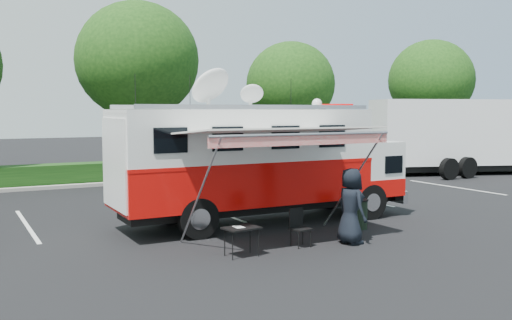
{
  "coord_description": "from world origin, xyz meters",
  "views": [
    {
      "loc": [
        -8.44,
        -15.17,
        3.46
      ],
      "look_at": [
        0.0,
        0.5,
        1.9
      ],
      "focal_mm": 40.0,
      "sensor_mm": 36.0,
      "label": 1
    }
  ],
  "objects": [
    {
      "name": "ground_plane",
      "position": [
        0.0,
        0.0,
        0.0
      ],
      "size": [
        120.0,
        120.0,
        0.0
      ],
      "primitive_type": "plane",
      "color": "black",
      "rests_on": "ground"
    },
    {
      "name": "back_border",
      "position": [
        1.14,
        12.9,
        5.0
      ],
      "size": [
        60.0,
        6.14,
        8.87
      ],
      "color": "#9E998E",
      "rests_on": "ground_plane"
    },
    {
      "name": "stall_lines",
      "position": [
        -0.5,
        3.0,
        0.0
      ],
      "size": [
        24.12,
        5.5,
        0.01
      ],
      "color": "silver",
      "rests_on": "ground_plane"
    },
    {
      "name": "command_truck",
      "position": [
        -0.08,
        -0.0,
        1.91
      ],
      "size": [
        9.29,
        2.56,
        4.46
      ],
      "color": "black",
      "rests_on": "ground_plane"
    },
    {
      "name": "awning",
      "position": [
        -0.91,
        -2.65,
        2.87
      ],
      "size": [
        5.07,
        2.62,
        3.06
      ],
      "color": "silver",
      "rests_on": "ground_plane"
    },
    {
      "name": "person",
      "position": [
        0.64,
        -3.49,
        0.0
      ],
      "size": [
        0.63,
        0.97,
        1.97
      ],
      "primitive_type": "imported",
      "rotation": [
        0.0,
        0.0,
        1.56
      ],
      "color": "black",
      "rests_on": "ground_plane"
    },
    {
      "name": "folding_table",
      "position": [
        -2.45,
        -3.33,
        0.66
      ],
      "size": [
        0.9,
        0.69,
        0.71
      ],
      "color": "black",
      "rests_on": "ground_plane"
    },
    {
      "name": "folding_chair",
      "position": [
        -0.69,
        -3.07,
        0.57
      ],
      "size": [
        0.53,
        0.55,
        0.96
      ],
      "color": "black",
      "rests_on": "ground_plane"
    },
    {
      "name": "trash_bin",
      "position": [
        1.99,
        -2.1,
        0.44
      ],
      "size": [
        0.58,
        0.58,
        0.87
      ],
      "color": "black",
      "rests_on": "ground_plane"
    },
    {
      "name": "semi_trailer",
      "position": [
        17.76,
        6.31,
        2.12
      ],
      "size": [
        13.23,
        6.85,
        4.03
      ],
      "color": "white",
      "rests_on": "ground_plane"
    }
  ]
}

